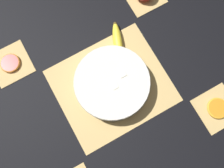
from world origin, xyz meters
TOP-DOWN VIEW (x-y plane):
  - ground_plane at (0.00, 0.00)m, footprint 6.00×6.00m
  - bamboo_mat_center at (-0.00, 0.00)m, footprint 0.45×0.39m
  - coaster_mat_near_right at (0.33, -0.29)m, footprint 0.16×0.16m
  - coaster_mat_far_left at (-0.33, 0.29)m, footprint 0.16×0.16m
  - fruit_salad_bowl at (-0.00, -0.00)m, footprint 0.30×0.30m
  - whole_banana at (0.11, 0.15)m, footprint 0.10×0.18m
  - orange_slice_whole at (0.33, -0.29)m, footprint 0.09×0.09m
  - grapefruit_slice at (-0.33, 0.29)m, footprint 0.08×0.08m

SIDE VIEW (x-z plane):
  - ground_plane at x=0.00m, z-range 0.00..0.00m
  - coaster_mat_near_right at x=0.33m, z-range 0.00..0.01m
  - coaster_mat_far_left at x=-0.33m, z-range 0.00..0.01m
  - bamboo_mat_center at x=0.00m, z-range 0.00..0.01m
  - orange_slice_whole at x=0.33m, z-range 0.01..0.02m
  - grapefruit_slice at x=-0.33m, z-range 0.01..0.02m
  - whole_banana at x=0.11m, z-range 0.01..0.04m
  - fruit_salad_bowl at x=0.00m, z-range 0.01..0.09m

